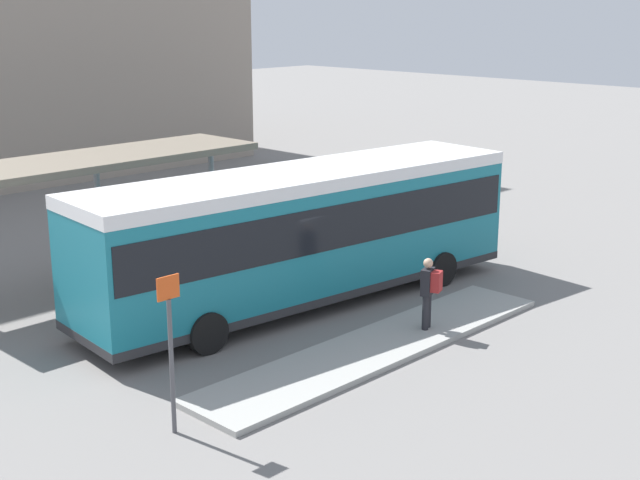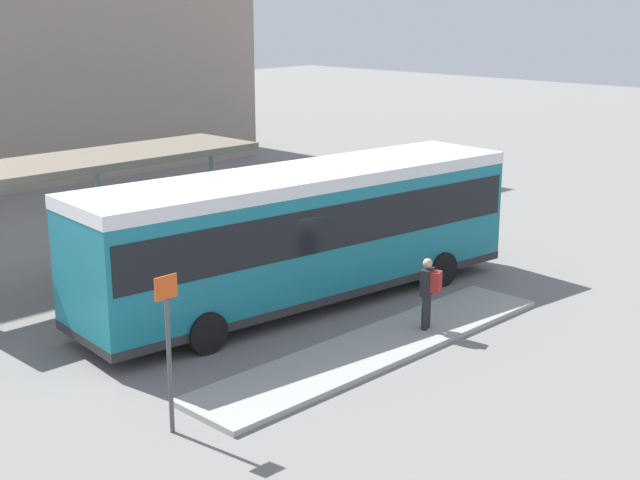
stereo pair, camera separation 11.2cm
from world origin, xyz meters
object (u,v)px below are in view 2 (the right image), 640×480
object	(u,v)px
city_bus	(303,227)
pedestrian_waiting	(429,289)
bicycle_white	(438,204)
platform_sign	(169,347)
bicycle_green	(458,208)
bicycle_orange	(414,201)

from	to	relation	value
city_bus	pedestrian_waiting	world-z (taller)	city_bus
bicycle_white	platform_sign	size ratio (longest dim) A/B	0.58
bicycle_green	bicycle_white	xyz separation A→B (m)	(0.03, 0.88, 0.01)
platform_sign	bicycle_white	bearing A→B (deg)	22.47
city_bus	platform_sign	distance (m)	7.13
bicycle_green	city_bus	bearing A→B (deg)	108.60
bicycle_white	bicycle_orange	size ratio (longest dim) A/B	1.07
bicycle_orange	platform_sign	distance (m)	17.76
pedestrian_waiting	platform_sign	bearing A→B (deg)	68.23
bicycle_white	bicycle_orange	bearing A→B (deg)	23.11
city_bus	pedestrian_waiting	distance (m)	3.61
city_bus	bicycle_white	xyz separation A→B (m)	(9.91, 3.46, -1.56)
bicycle_green	bicycle_white	distance (m)	0.88
bicycle_green	bicycle_orange	world-z (taller)	bicycle_green
bicycle_green	bicycle_orange	distance (m)	1.78
bicycle_white	platform_sign	world-z (taller)	platform_sign
bicycle_white	bicycle_orange	distance (m)	0.91
bicycle_green	platform_sign	bearing A→B (deg)	113.78
bicycle_green	bicycle_orange	bearing A→B (deg)	10.69
bicycle_white	bicycle_orange	world-z (taller)	bicycle_white
bicycle_orange	pedestrian_waiting	bearing A→B (deg)	-48.81
bicycle_white	pedestrian_waiting	bearing A→B (deg)	133.95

